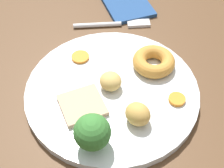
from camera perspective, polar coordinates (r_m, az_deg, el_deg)
name	(u,v)px	position (r cm, az deg, el deg)	size (l,w,h in cm)	color
dining_table	(118,87)	(54.74, 1.16, -0.50)	(120.00, 84.00, 3.60)	brown
dinner_plate	(112,91)	(50.85, 0.00, -1.26)	(27.77, 27.77, 1.40)	white
meat_slice_main	(82,105)	(47.88, -5.42, -3.82)	(6.18, 6.33, 0.80)	tan
yorkshire_pudding	(154,61)	(53.29, 7.56, 4.06)	(7.11, 7.11, 2.27)	#C68938
roast_potato_left	(111,81)	(49.44, -0.26, 0.52)	(3.56, 3.40, 2.77)	#D8B260
roast_potato_right	(138,114)	(45.31, 4.69, -5.43)	(3.85, 3.38, 3.27)	tan
carrot_coin_front	(177,99)	(49.53, 11.66, -2.73)	(2.61, 2.61, 0.56)	orange
carrot_coin_back	(80,57)	(55.18, -5.75, 4.87)	(3.05, 3.05, 0.45)	orange
broccoli_floret	(92,132)	(41.91, -3.60, -8.72)	(5.04, 5.04, 5.56)	#8CB766
fork	(114,24)	(63.79, 0.44, 10.75)	(2.20, 15.30, 0.90)	silver
folded_napkin	(127,5)	(69.18, 2.74, 14.11)	(11.00, 9.00, 0.80)	navy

